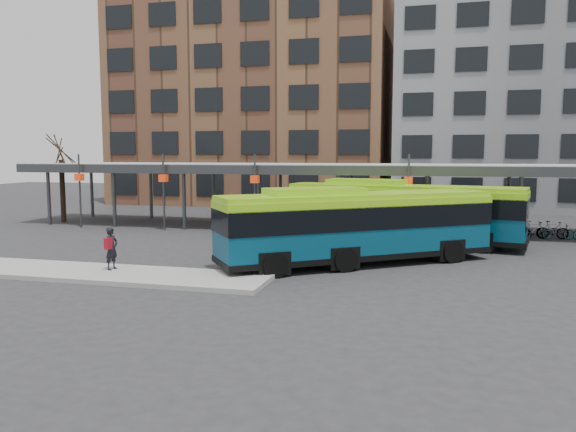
# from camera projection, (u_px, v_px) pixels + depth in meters

# --- Properties ---
(ground) EXTENTS (120.00, 120.00, 0.00)m
(ground) POSITION_uv_depth(u_px,v_px,m) (253.00, 268.00, 23.82)
(ground) COLOR #28282B
(ground) RESTS_ON ground
(boarding_island) EXTENTS (14.00, 3.00, 0.18)m
(boarding_island) POSITION_uv_depth(u_px,v_px,m) (98.00, 273.00, 22.29)
(boarding_island) COLOR gray
(boarding_island) RESTS_ON ground
(canopy) EXTENTS (40.00, 6.53, 4.80)m
(canopy) POSITION_uv_depth(u_px,v_px,m) (314.00, 168.00, 35.79)
(canopy) COLOR #999B9E
(canopy) RESTS_ON ground
(tree) EXTENTS (1.64, 1.64, 5.60)m
(tree) POSITION_uv_depth(u_px,v_px,m) (62.00, 188.00, 39.57)
(tree) COLOR black
(tree) RESTS_ON ground
(building_brick) EXTENTS (26.00, 14.00, 22.00)m
(building_brick) POSITION_uv_depth(u_px,v_px,m) (256.00, 91.00, 55.89)
(building_brick) COLOR brown
(building_brick) RESTS_ON ground
(building_grey) EXTENTS (24.00, 14.00, 20.00)m
(building_grey) POSITION_uv_depth(u_px,v_px,m) (536.00, 95.00, 49.55)
(building_grey) COLOR slate
(building_grey) RESTS_ON ground
(bus_front) EXTENTS (11.50, 9.36, 3.40)m
(bus_front) POSITION_uv_depth(u_px,v_px,m) (356.00, 224.00, 24.32)
(bus_front) COLOR navy
(bus_front) RESTS_ON ground
(bus_rear) EXTENTS (12.71, 5.12, 3.43)m
(bus_rear) POSITION_uv_depth(u_px,v_px,m) (402.00, 210.00, 30.12)
(bus_rear) COLOR navy
(bus_rear) RESTS_ON ground
(pedestrian) EXTENTS (0.50, 0.69, 1.71)m
(pedestrian) POSITION_uv_depth(u_px,v_px,m) (111.00, 248.00, 22.49)
(pedestrian) COLOR black
(pedestrian) RESTS_ON boarding_island
(bike_rack) EXTENTS (7.30, 1.64, 1.03)m
(bike_rack) POSITION_uv_depth(u_px,v_px,m) (544.00, 231.00, 31.89)
(bike_rack) COLOR slate
(bike_rack) RESTS_ON ground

